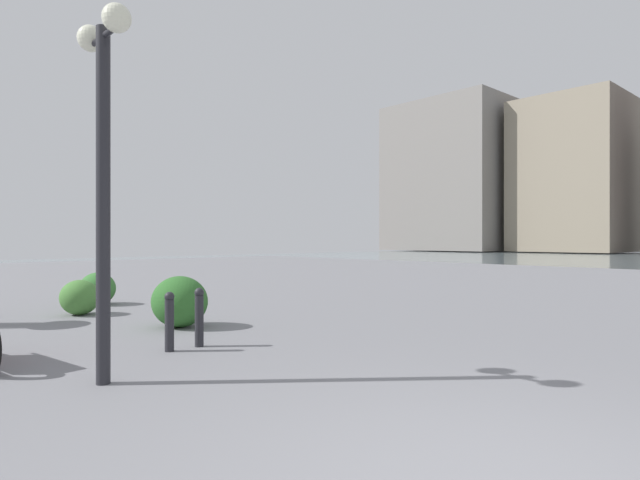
# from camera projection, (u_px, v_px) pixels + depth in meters

# --- Properties ---
(building_annex) EXTENTS (12.15, 12.45, 18.65)m
(building_annex) POSITION_uv_depth(u_px,v_px,m) (574.00, 177.00, 64.83)
(building_annex) COLOR gray
(building_annex) RESTS_ON ground
(building_highrise) EXTENTS (16.45, 15.84, 20.45)m
(building_highrise) POSITION_uv_depth(u_px,v_px,m) (459.00, 179.00, 74.93)
(building_highrise) COLOR gray
(building_highrise) RESTS_ON ground
(lamppost) EXTENTS (0.98, 0.28, 3.75)m
(lamppost) POSITION_uv_depth(u_px,v_px,m) (103.00, 136.00, 5.30)
(lamppost) COLOR #232328
(lamppost) RESTS_ON ground
(bollard_near) EXTENTS (0.13, 0.13, 0.78)m
(bollard_near) POSITION_uv_depth(u_px,v_px,m) (169.00, 320.00, 6.84)
(bollard_near) COLOR #232328
(bollard_near) RESTS_ON ground
(bollard_mid) EXTENTS (0.13, 0.13, 0.81)m
(bollard_mid) POSITION_uv_depth(u_px,v_px,m) (199.00, 316.00, 7.15)
(bollard_mid) COLOR #232328
(bollard_mid) RESTS_ON ground
(shrub_low) EXTENTS (0.86, 0.77, 0.73)m
(shrub_low) POSITION_uv_depth(u_px,v_px,m) (98.00, 289.00, 11.76)
(shrub_low) COLOR #387533
(shrub_low) RESTS_ON ground
(shrub_round) EXTENTS (0.80, 0.72, 0.68)m
(shrub_round) POSITION_uv_depth(u_px,v_px,m) (80.00, 297.00, 10.16)
(shrub_round) COLOR #477F38
(shrub_round) RESTS_ON ground
(shrub_wide) EXTENTS (1.01, 0.91, 0.86)m
(shrub_wide) POSITION_uv_depth(u_px,v_px,m) (180.00, 302.00, 8.74)
(shrub_wide) COLOR #2D6628
(shrub_wide) RESTS_ON ground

